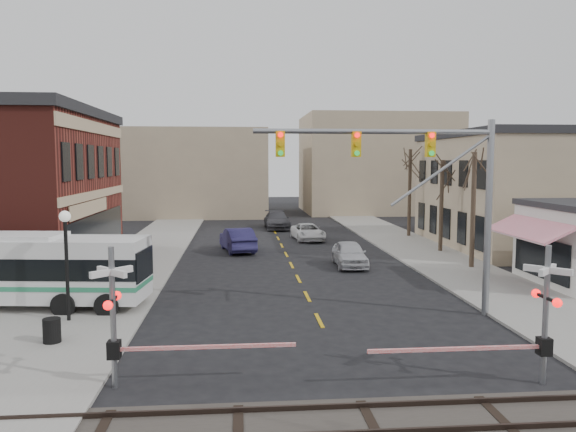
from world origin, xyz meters
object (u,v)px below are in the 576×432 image
Objects in this scene: rr_crossing_east at (531,317)px; transit_bus at (7,269)px; street_lamp at (66,242)px; rr_crossing_west at (129,319)px; pedestrian_near at (99,288)px; car_c at (308,232)px; car_a at (350,254)px; car_d at (277,220)px; trash_bin at (52,330)px; pedestrian_far at (99,278)px; traffic_signal_mast at (425,177)px; car_b at (238,240)px.

transit_bus is at bearing 151.46° from rr_crossing_east.
rr_crossing_west is at bearing -61.23° from street_lamp.
transit_bus is 6.55× the size of pedestrian_near.
car_a is at bearing -89.48° from car_c.
pedestrian_near is at bearing -14.51° from transit_bus.
rr_crossing_east reaches higher than car_d.
pedestrian_far is (-0.14, 7.18, 0.33)m from trash_bin.
transit_bus is at bearing 68.65° from pedestrian_near.
car_d is at bearing 73.22° from trash_bin.
pedestrian_near is (4.12, -1.07, -0.69)m from transit_bus.
trash_bin is at bearing -158.59° from pedestrian_far.
transit_bus is 25.18m from car_c.
car_c is 2.55× the size of pedestrian_near.
car_c is (12.18, 22.37, -2.55)m from street_lamp.
car_c is at bearing 52.11° from transit_bus.
pedestrian_far is at bearing 107.66° from rr_crossing_west.
car_d is (-3.92, 30.52, -4.92)m from traffic_signal_mast.
car_c is at bearing 73.54° from rr_crossing_west.
car_b is at bearing 113.56° from traffic_signal_mast.
street_lamp reaches higher than transit_bus.
pedestrian_near is (-13.28, 1.67, -4.68)m from traffic_signal_mast.
car_c is at bearing -35.28° from pedestrian_near.
street_lamp is 5.17× the size of trash_bin.
pedestrian_near is (-9.36, -28.85, 0.25)m from car_d.
street_lamp reaches higher than trash_bin.
traffic_signal_mast reaches higher than trash_bin.
traffic_signal_mast is 2.18× the size of car_a.
transit_bus is at bearing 44.66° from car_b.
car_a is 2.40× the size of pedestrian_near.
rr_crossing_east is 3.74× the size of pedestrian_far.
trash_bin is 0.15× the size of car_d.
pedestrian_near is at bearing 147.90° from rr_crossing_east.
pedestrian_far is at bearing 141.35° from rr_crossing_east.
car_a is 15.65m from pedestrian_near.
rr_crossing_west reaches higher than car_d.
car_b is 0.92× the size of car_d.
car_b is at bearing 139.06° from car_a.
car_a is at bearing -81.96° from car_d.
pedestrian_far is (-14.78, 11.82, -1.10)m from rr_crossing_east.
traffic_signal_mast reaches higher than car_b.
trash_bin is (-13.88, -2.50, -5.19)m from traffic_signal_mast.
transit_bus is at bearing -151.32° from car_a.
car_a is (16.59, 8.38, -0.98)m from transit_bus.
traffic_signal_mast reaches higher than street_lamp.
car_c is 21.60m from pedestrian_far.
transit_bus is 4.31m from pedestrian_near.
pedestrian_near is (-11.33, -20.92, 0.39)m from car_c.
pedestrian_near is (-14.03, 8.81, -0.92)m from rr_crossing_east.
street_lamp is at bearing -161.02° from pedestrian_far.
traffic_signal_mast is at bearing -88.16° from pedestrian_far.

